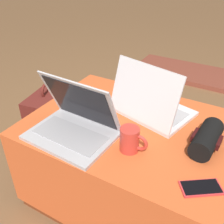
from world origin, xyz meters
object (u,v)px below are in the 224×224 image
at_px(laptop_near, 74,124).
at_px(coffee_mug, 130,140).
at_px(backpack, 50,127).
at_px(wrist_brace, 207,138).
at_px(laptop_far, 151,105).
at_px(cell_phone, 201,188).

xyz_separation_m(laptop_near, coffee_mug, (0.25, 0.03, -0.00)).
distance_m(backpack, wrist_brace, 0.94).
distance_m(laptop_near, wrist_brace, 0.54).
distance_m(laptop_far, backpack, 0.68).
bearing_deg(backpack, coffee_mug, 62.55).
bearing_deg(backpack, laptop_near, 49.45).
xyz_separation_m(cell_phone, backpack, (-0.93, 0.27, -0.25)).
xyz_separation_m(cell_phone, coffee_mug, (-0.29, 0.06, 0.05)).
xyz_separation_m(laptop_near, cell_phone, (0.55, -0.03, -0.05)).
bearing_deg(coffee_mug, laptop_near, -174.30).
bearing_deg(coffee_mug, wrist_brace, 33.18).
relative_size(laptop_near, backpack, 0.70).
distance_m(cell_phone, wrist_brace, 0.23).
bearing_deg(coffee_mug, laptop_far, 96.58).
relative_size(laptop_far, coffee_mug, 3.40).
bearing_deg(laptop_near, cell_phone, -0.93).
distance_m(backpack, coffee_mug, 0.73).
distance_m(laptop_near, cell_phone, 0.55).
distance_m(laptop_far, wrist_brace, 0.31).
height_order(backpack, wrist_brace, wrist_brace).
bearing_deg(cell_phone, backpack, -141.03).
xyz_separation_m(backpack, wrist_brace, (0.89, -0.04, 0.29)).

